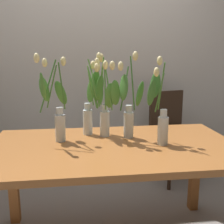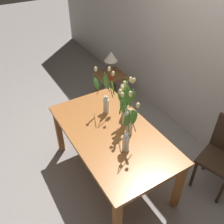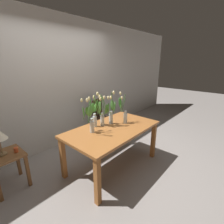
# 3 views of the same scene
# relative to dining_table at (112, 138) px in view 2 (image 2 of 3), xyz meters

# --- Properties ---
(ground_plane) EXTENTS (18.00, 18.00, 0.00)m
(ground_plane) POSITION_rel_dining_table_xyz_m (0.00, 0.00, -0.65)
(ground_plane) COLOR gray
(room_wall_rear) EXTENTS (9.00, 0.10, 2.70)m
(room_wall_rear) POSITION_rel_dining_table_xyz_m (0.00, 1.46, 0.70)
(room_wall_rear) COLOR beige
(room_wall_rear) RESTS_ON ground
(dining_table) EXTENTS (1.60, 0.90, 0.74)m
(dining_table) POSITION_rel_dining_table_xyz_m (0.00, 0.00, 0.00)
(dining_table) COLOR #A3602D
(dining_table) RESTS_ON ground
(tulip_vase_0) EXTENTS (0.15, 0.17, 0.56)m
(tulip_vase_0) POSITION_rel_dining_table_xyz_m (0.30, -0.00, 0.28)
(tulip_vase_0) COLOR silver
(tulip_vase_0) RESTS_ON dining_table
(tulip_vase_1) EXTENTS (0.21, 0.25, 0.58)m
(tulip_vase_1) POSITION_rel_dining_table_xyz_m (-0.37, 0.14, 0.31)
(tulip_vase_1) COLOR silver
(tulip_vase_1) RESTS_ON dining_table
(tulip_vase_2) EXTENTS (0.22, 0.22, 0.58)m
(tulip_vase_2) POSITION_rel_dining_table_xyz_m (-0.05, 0.19, 0.33)
(tulip_vase_2) COLOR silver
(tulip_vase_2) RESTS_ON dining_table
(tulip_vase_3) EXTENTS (0.21, 0.16, 0.59)m
(tulip_vase_3) POSITION_rel_dining_table_xyz_m (0.12, 0.13, 0.28)
(tulip_vase_3) COLOR silver
(tulip_vase_3) RESTS_ON dining_table
(tulip_vase_4) EXTENTS (0.17, 0.21, 0.58)m
(tulip_vase_4) POSITION_rel_dining_table_xyz_m (-0.12, 0.27, 0.32)
(tulip_vase_4) COLOR silver
(tulip_vase_4) RESTS_ON dining_table
(dining_chair) EXTENTS (0.49, 0.49, 0.93)m
(dining_chair) POSITION_rel_dining_table_xyz_m (0.75, 1.03, -0.12)
(dining_chair) COLOR #382619
(dining_chair) RESTS_ON ground
(side_table) EXTENTS (0.44, 0.44, 0.55)m
(side_table) POSITION_rel_dining_table_xyz_m (-1.38, 0.81, -0.22)
(side_table) COLOR brown
(side_table) RESTS_ON ground
(table_lamp) EXTENTS (0.22, 0.22, 0.40)m
(table_lamp) POSITION_rel_dining_table_xyz_m (-1.41, 0.83, 0.21)
(table_lamp) COLOR olive
(table_lamp) RESTS_ON side_table
(pillar_candle) EXTENTS (0.06, 0.06, 0.07)m
(pillar_candle) POSITION_rel_dining_table_xyz_m (-1.26, 0.75, -0.06)
(pillar_candle) COLOR #CC4C23
(pillar_candle) RESTS_ON side_table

